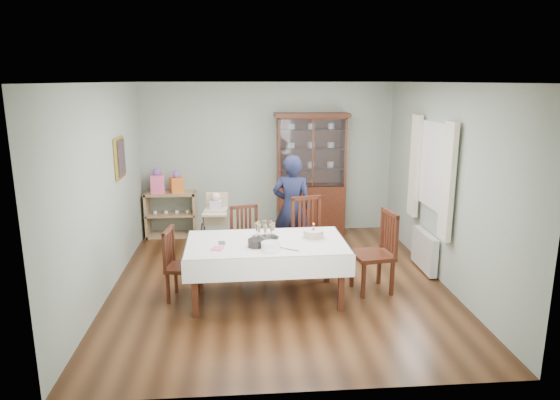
{
  "coord_description": "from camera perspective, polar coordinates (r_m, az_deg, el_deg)",
  "views": [
    {
      "loc": [
        -0.51,
        -6.42,
        2.73
      ],
      "look_at": [
        0.03,
        0.2,
        1.13
      ],
      "focal_mm": 32.0,
      "sensor_mm": 36.0,
      "label": 1
    }
  ],
  "objects": [
    {
      "name": "chair_end_right",
      "position": [
        6.75,
        10.62,
        -7.61
      ],
      "size": [
        0.55,
        0.55,
        1.08
      ],
      "rotation": [
        0.0,
        0.0,
        -1.42
      ],
      "color": "#4A2212",
      "rests_on": "floor"
    },
    {
      "name": "gift_bag_pink",
      "position": [
        8.97,
        -13.87,
        1.99
      ],
      "size": [
        0.26,
        0.19,
        0.44
      ],
      "color": "#FF5D8E",
      "rests_on": "sideboard"
    },
    {
      "name": "chair_far_right",
      "position": [
        7.32,
        3.52,
        -5.69
      ],
      "size": [
        0.58,
        0.58,
        1.07
      ],
      "rotation": [
        0.0,
        0.0,
        0.24
      ],
      "color": "#4A2212",
      "rests_on": "floor"
    },
    {
      "name": "sideboard",
      "position": [
        9.09,
        -12.33,
        -1.62
      ],
      "size": [
        0.9,
        0.38,
        0.8
      ],
      "color": "tan",
      "rests_on": "floor"
    },
    {
      "name": "chair_far_left",
      "position": [
        7.26,
        -3.7,
        -6.13
      ],
      "size": [
        0.53,
        0.53,
        0.97
      ],
      "rotation": [
        0.0,
        0.0,
        0.27
      ],
      "color": "#4A2212",
      "rests_on": "floor"
    },
    {
      "name": "room_shell",
      "position": [
        7.05,
        -0.46,
        5.18
      ],
      "size": [
        5.0,
        5.0,
        5.0
      ],
      "color": "#9EAA99",
      "rests_on": "floor"
    },
    {
      "name": "birthday_cake",
      "position": [
        6.39,
        3.85,
        -3.93
      ],
      "size": [
        0.3,
        0.3,
        0.2
      ],
      "color": "white",
      "rests_on": "dining_table"
    },
    {
      "name": "curtain_right",
      "position": [
        7.92,
        15.16,
        3.77
      ],
      "size": [
        0.07,
        0.3,
        1.55
      ],
      "primitive_type": "cube",
      "color": "silver",
      "rests_on": "room_shell"
    },
    {
      "name": "picture_frame",
      "position": [
        7.5,
        -17.84,
        4.62
      ],
      "size": [
        0.04,
        0.48,
        0.58
      ],
      "primitive_type": "cube",
      "color": "gold",
      "rests_on": "room_shell"
    },
    {
      "name": "high_chair",
      "position": [
        7.87,
        -7.22,
        -3.69
      ],
      "size": [
        0.51,
        0.51,
        1.05
      ],
      "rotation": [
        0.0,
        0.0,
        -0.1
      ],
      "color": "black",
      "rests_on": "floor"
    },
    {
      "name": "radiator",
      "position": [
        7.63,
        16.17,
        -5.58
      ],
      "size": [
        0.1,
        0.8,
        0.55
      ],
      "primitive_type": "cube",
      "color": "white",
      "rests_on": "floor"
    },
    {
      "name": "gift_bag_orange",
      "position": [
        8.93,
        -11.73,
        1.91
      ],
      "size": [
        0.25,
        0.22,
        0.39
      ],
      "color": "orange",
      "rests_on": "sideboard"
    },
    {
      "name": "cake_knife",
      "position": [
        5.97,
        1.02,
        -5.65
      ],
      "size": [
        0.24,
        0.18,
        0.01
      ],
      "primitive_type": "cube",
      "rotation": [
        0.0,
        0.0,
        -0.61
      ],
      "color": "silver",
      "rests_on": "dining_table"
    },
    {
      "name": "cutlery",
      "position": [
        6.24,
        -6.97,
        -4.91
      ],
      "size": [
        0.11,
        0.16,
        0.01
      ],
      "primitive_type": null,
      "rotation": [
        0.0,
        0.0,
        0.07
      ],
      "color": "silver",
      "rests_on": "dining_table"
    },
    {
      "name": "china_cabinet",
      "position": [
        8.92,
        3.55,
        3.14
      ],
      "size": [
        1.3,
        0.48,
        2.18
      ],
      "color": "#4A2212",
      "rests_on": "floor"
    },
    {
      "name": "dining_table",
      "position": [
        6.39,
        -1.58,
        -7.98
      ],
      "size": [
        2.02,
        1.19,
        0.76
      ],
      "rotation": [
        0.0,
        0.0,
        0.02
      ],
      "color": "#4A2212",
      "rests_on": "floor"
    },
    {
      "name": "woman",
      "position": [
        7.62,
        1.4,
        -0.93
      ],
      "size": [
        0.68,
        0.52,
        1.65
      ],
      "primitive_type": "imported",
      "rotation": [
        0.0,
        0.0,
        2.91
      ],
      "color": "#151931",
      "rests_on": "floor"
    },
    {
      "name": "chair_end_left",
      "position": [
        6.54,
        -10.98,
        -8.75
      ],
      "size": [
        0.48,
        0.48,
        0.92
      ],
      "rotation": [
        0.0,
        0.0,
        1.4
      ],
      "color": "#4A2212",
      "rests_on": "floor"
    },
    {
      "name": "curtain_left",
      "position": [
        6.78,
        18.63,
        1.96
      ],
      "size": [
        0.07,
        0.3,
        1.55
      ],
      "primitive_type": "cube",
      "color": "silver",
      "rests_on": "room_shell"
    },
    {
      "name": "plate_stack_dark",
      "position": [
        6.07,
        -2.79,
        -4.93
      ],
      "size": [
        0.25,
        0.25,
        0.09
      ],
      "primitive_type": "cylinder",
      "rotation": [
        0.0,
        0.0,
        0.4
      ],
      "color": "black",
      "rests_on": "dining_table"
    },
    {
      "name": "napkin_stack",
      "position": [
        6.03,
        -7.15,
        -5.52
      ],
      "size": [
        0.16,
        0.16,
        0.02
      ],
      "primitive_type": "cube",
      "rotation": [
        0.0,
        0.0,
        -0.26
      ],
      "color": "#FF5D8E",
      "rests_on": "dining_table"
    },
    {
      "name": "champagne_tray",
      "position": [
        6.35,
        -1.73,
        -3.88
      ],
      "size": [
        0.35,
        0.35,
        0.21
      ],
      "color": "silver",
      "rests_on": "dining_table"
    },
    {
      "name": "floor",
      "position": [
        7.0,
        -0.11,
        -9.41
      ],
      "size": [
        5.0,
        5.0,
        0.0
      ],
      "primitive_type": "plane",
      "color": "#593319",
      "rests_on": "ground"
    },
    {
      "name": "window",
      "position": [
        7.35,
        17.25,
        3.7
      ],
      "size": [
        0.04,
        1.02,
        1.22
      ],
      "primitive_type": "cube",
      "color": "white",
      "rests_on": "room_shell"
    },
    {
      "name": "plate_stack_white",
      "position": [
        5.94,
        -1.09,
        -5.31
      ],
      "size": [
        0.25,
        0.25,
        0.1
      ],
      "primitive_type": "cylinder",
      "rotation": [
        0.0,
        0.0,
        -0.12
      ],
      "color": "white",
      "rests_on": "dining_table"
    }
  ]
}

